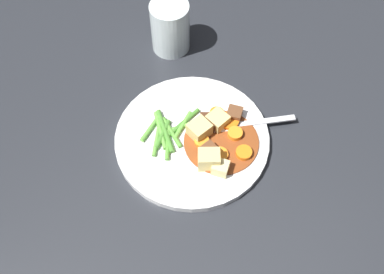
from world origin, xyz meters
name	(u,v)px	position (x,y,z in m)	size (l,w,h in m)	color
ground_plane	(192,141)	(0.00, 0.00, 0.00)	(3.00, 3.00, 0.00)	#26282D
dinner_plate	(192,139)	(0.00, 0.00, 0.01)	(0.26, 0.26, 0.01)	white
stew_sauce	(221,141)	(0.05, 0.00, 0.01)	(0.12, 0.12, 0.00)	brown
carrot_slice_0	(202,142)	(0.02, -0.01, 0.02)	(0.02, 0.02, 0.01)	orange
carrot_slice_1	(217,114)	(0.03, 0.05, 0.02)	(0.02, 0.02, 0.01)	orange
carrot_slice_2	(235,134)	(0.07, 0.02, 0.02)	(0.02, 0.02, 0.01)	orange
carrot_slice_3	(229,121)	(0.06, 0.04, 0.02)	(0.03, 0.03, 0.01)	orange
carrot_slice_4	(244,153)	(0.09, -0.02, 0.02)	(0.03, 0.03, 0.01)	orange
carrot_slice_5	(219,155)	(0.05, -0.03, 0.02)	(0.03, 0.03, 0.01)	orange
potato_chunk_0	(199,130)	(0.01, 0.01, 0.03)	(0.03, 0.03, 0.03)	#E5CC7A
potato_chunk_1	(218,120)	(0.04, 0.03, 0.02)	(0.03, 0.03, 0.02)	#E5CC7A
potato_chunk_2	(209,159)	(0.04, -0.04, 0.03)	(0.03, 0.03, 0.03)	#E5CC7A
potato_chunk_3	(220,168)	(0.06, -0.05, 0.02)	(0.02, 0.02, 0.02)	#EAD68C
meat_chunk_0	(207,123)	(0.02, 0.02, 0.02)	(0.03, 0.02, 0.02)	#4C2B19
meat_chunk_1	(234,114)	(0.06, 0.05, 0.02)	(0.02, 0.02, 0.02)	brown
meat_chunk_2	(209,151)	(0.03, -0.03, 0.02)	(0.02, 0.02, 0.02)	brown
green_bean_0	(150,130)	(-0.07, 0.00, 0.02)	(0.01, 0.01, 0.05)	#66AD42
green_bean_1	(183,125)	(-0.02, 0.02, 0.02)	(0.01, 0.01, 0.06)	#66AD42
green_bean_2	(184,122)	(-0.02, 0.02, 0.02)	(0.01, 0.01, 0.07)	#4C8E33
green_bean_3	(163,134)	(-0.05, -0.01, 0.02)	(0.01, 0.01, 0.06)	#4C8E33
green_bean_4	(168,145)	(-0.04, -0.03, 0.02)	(0.01, 0.01, 0.05)	#599E38
green_bean_5	(172,132)	(-0.03, 0.00, 0.02)	(0.01, 0.01, 0.06)	#599E38
green_bean_6	(160,130)	(-0.05, 0.00, 0.02)	(0.01, 0.01, 0.07)	#66AD42
green_bean_7	(165,131)	(-0.05, 0.00, 0.02)	(0.01, 0.01, 0.08)	#4C8E33
green_bean_8	(183,126)	(-0.02, 0.02, 0.02)	(0.01, 0.01, 0.05)	#66AD42
green_bean_9	(157,137)	(-0.06, -0.01, 0.02)	(0.01, 0.01, 0.07)	#66AD42
fork	(241,124)	(0.08, 0.04, 0.01)	(0.17, 0.08, 0.00)	silver
water_glass	(170,27)	(-0.08, 0.20, 0.05)	(0.07, 0.07, 0.10)	silver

